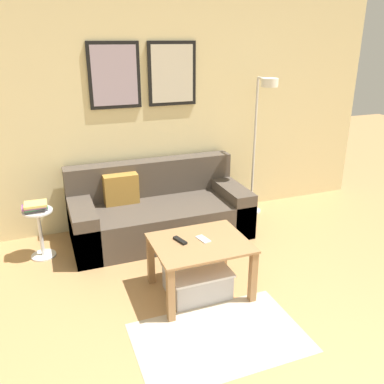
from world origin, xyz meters
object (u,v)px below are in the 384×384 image
(cell_phone, at_px, (203,239))
(book_stack, at_px, (35,207))
(coffee_table, at_px, (200,252))
(floor_lamp, at_px, (261,128))
(side_table, at_px, (40,229))
(couch, at_px, (158,212))
(storage_bin, at_px, (197,280))
(remote_control, at_px, (180,240))

(cell_phone, bearing_deg, book_stack, 128.01)
(coffee_table, xyz_separation_m, book_stack, (-1.25, 1.11, 0.16))
(floor_lamp, height_order, side_table, floor_lamp)
(couch, height_order, floor_lamp, floor_lamp)
(couch, bearing_deg, storage_bin, -90.79)
(storage_bin, bearing_deg, side_table, 136.75)
(coffee_table, relative_size, book_stack, 3.28)
(remote_control, bearing_deg, side_table, 119.08)
(cell_phone, bearing_deg, side_table, 127.57)
(storage_bin, distance_m, remote_control, 0.39)
(coffee_table, relative_size, floor_lamp, 0.47)
(side_table, distance_m, remote_control, 1.52)
(side_table, bearing_deg, book_stack, -154.89)
(coffee_table, height_order, remote_control, remote_control)
(coffee_table, distance_m, cell_phone, 0.11)
(floor_lamp, relative_size, book_stack, 6.93)
(coffee_table, height_order, book_stack, book_stack)
(couch, xyz_separation_m, side_table, (-1.22, -0.05, 0.03))
(cell_phone, bearing_deg, storage_bin, -158.74)
(book_stack, relative_size, remote_control, 1.58)
(book_stack, height_order, cell_phone, book_stack)
(remote_control, bearing_deg, floor_lamp, 23.00)
(side_table, distance_m, book_stack, 0.25)
(couch, xyz_separation_m, storage_bin, (-0.02, -1.18, -0.15))
(storage_bin, height_order, remote_control, remote_control)
(book_stack, distance_m, cell_phone, 1.68)
(storage_bin, bearing_deg, remote_control, 145.35)
(book_stack, xyz_separation_m, remote_control, (1.09, -1.04, -0.06))
(storage_bin, distance_m, book_stack, 1.71)
(couch, distance_m, coffee_table, 1.17)
(book_stack, distance_m, remote_control, 1.51)
(floor_lamp, relative_size, remote_control, 10.93)
(couch, bearing_deg, remote_control, -96.99)
(floor_lamp, xyz_separation_m, side_table, (-2.47, -0.12, -0.79))
(storage_bin, bearing_deg, coffee_table, 28.52)
(storage_bin, xyz_separation_m, cell_phone, (0.07, 0.05, 0.36))
(couch, relative_size, floor_lamp, 1.14)
(storage_bin, distance_m, side_table, 1.66)
(remote_control, bearing_deg, cell_phone, -27.11)
(couch, height_order, coffee_table, couch)
(couch, distance_m, storage_bin, 1.19)
(floor_lamp, relative_size, side_table, 3.31)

